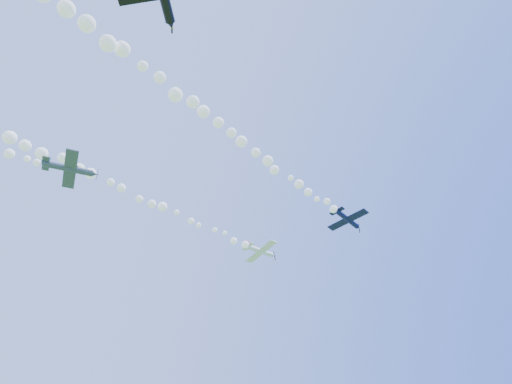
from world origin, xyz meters
name	(u,v)px	position (x,y,z in m)	size (l,w,h in m)	color
plane_white	(261,251)	(15.30, 14.90, 49.29)	(7.76, 8.23, 2.20)	white
smoke_trail_white	(35,150)	(-26.78, 3.62, 48.96)	(79.78, 23.46, 3.22)	white
plane_navy	(348,219)	(23.96, -2.44, 47.64)	(7.26, 7.70, 2.32)	#0C0F38
smoke_trail_navy	(175,91)	(-10.86, -16.05, 47.44)	(65.72, 27.33, 2.88)	white
plane_grey	(70,169)	(-20.55, -2.50, 41.91)	(7.38, 7.64, 1.95)	#374050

